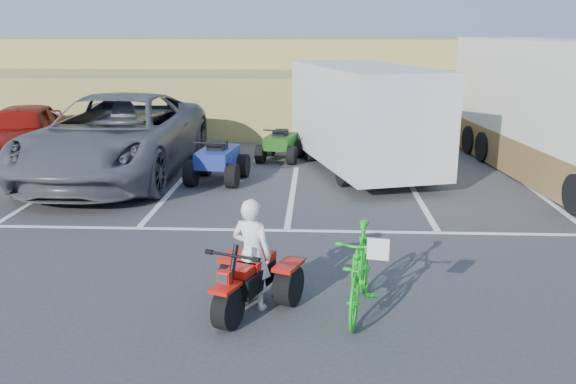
{
  "coord_description": "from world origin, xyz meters",
  "views": [
    {
      "loc": [
        0.51,
        -7.95,
        3.51
      ],
      "look_at": [
        0.07,
        1.36,
        1.0
      ],
      "focal_mm": 38.0,
      "sensor_mm": 36.0,
      "label": 1
    }
  ],
  "objects_px": {
    "red_trike_atv": "(247,311)",
    "green_dirt_bike": "(360,270)",
    "rider": "(252,254)",
    "cargo_trailer": "(363,115)",
    "quad_atv_green": "(281,160)",
    "quad_atv_blue": "(218,181)",
    "red_car": "(23,131)",
    "rv_motorhome": "(559,120)",
    "grey_pickup": "(116,136)"
  },
  "relations": [
    {
      "from": "cargo_trailer",
      "to": "rider",
      "type": "bearing_deg",
      "value": -120.1
    },
    {
      "from": "green_dirt_bike",
      "to": "quad_atv_blue",
      "type": "height_order",
      "value": "green_dirt_bike"
    },
    {
      "from": "grey_pickup",
      "to": "quad_atv_blue",
      "type": "bearing_deg",
      "value": -9.17
    },
    {
      "from": "red_trike_atv",
      "to": "cargo_trailer",
      "type": "xyz_separation_m",
      "value": [
        2.01,
        8.12,
        1.42
      ]
    },
    {
      "from": "red_car",
      "to": "cargo_trailer",
      "type": "xyz_separation_m",
      "value": [
        9.27,
        -1.07,
        0.67
      ]
    },
    {
      "from": "red_trike_atv",
      "to": "rider",
      "type": "bearing_deg",
      "value": 90.0
    },
    {
      "from": "red_car",
      "to": "quad_atv_blue",
      "type": "height_order",
      "value": "red_car"
    },
    {
      "from": "green_dirt_bike",
      "to": "quad_atv_blue",
      "type": "xyz_separation_m",
      "value": [
        -2.88,
        6.72,
        -0.56
      ]
    },
    {
      "from": "red_car",
      "to": "rv_motorhome",
      "type": "distance_m",
      "value": 14.03
    },
    {
      "from": "rv_motorhome",
      "to": "quad_atv_green",
      "type": "relative_size",
      "value": 6.35
    },
    {
      "from": "cargo_trailer",
      "to": "quad_atv_blue",
      "type": "height_order",
      "value": "cargo_trailer"
    },
    {
      "from": "quad_atv_blue",
      "to": "quad_atv_green",
      "type": "relative_size",
      "value": 1.13
    },
    {
      "from": "red_trike_atv",
      "to": "quad_atv_blue",
      "type": "xyz_separation_m",
      "value": [
        -1.46,
        6.81,
        0.0
      ]
    },
    {
      "from": "grey_pickup",
      "to": "cargo_trailer",
      "type": "bearing_deg",
      "value": 9.18
    },
    {
      "from": "grey_pickup",
      "to": "quad_atv_green",
      "type": "xyz_separation_m",
      "value": [
        3.87,
        1.99,
        -0.98
      ]
    },
    {
      "from": "rider",
      "to": "cargo_trailer",
      "type": "bearing_deg",
      "value": -82.77
    },
    {
      "from": "quad_atv_blue",
      "to": "quad_atv_green",
      "type": "height_order",
      "value": "quad_atv_blue"
    },
    {
      "from": "red_trike_atv",
      "to": "quad_atv_blue",
      "type": "bearing_deg",
      "value": 123.07
    },
    {
      "from": "red_car",
      "to": "cargo_trailer",
      "type": "height_order",
      "value": "cargo_trailer"
    },
    {
      "from": "rider",
      "to": "green_dirt_bike",
      "type": "height_order",
      "value": "rider"
    },
    {
      "from": "green_dirt_bike",
      "to": "quad_atv_green",
      "type": "xyz_separation_m",
      "value": [
        -1.54,
        9.17,
        -0.56
      ]
    },
    {
      "from": "cargo_trailer",
      "to": "rv_motorhome",
      "type": "relative_size",
      "value": 0.66
    },
    {
      "from": "rv_motorhome",
      "to": "quad_atv_green",
      "type": "xyz_separation_m",
      "value": [
        -6.79,
        1.55,
        -1.39
      ]
    },
    {
      "from": "red_trike_atv",
      "to": "green_dirt_bike",
      "type": "bearing_deg",
      "value": 24.78
    },
    {
      "from": "rider",
      "to": "green_dirt_bike",
      "type": "xyz_separation_m",
      "value": [
        1.37,
        -0.05,
        -0.18
      ]
    },
    {
      "from": "rider",
      "to": "red_trike_atv",
      "type": "bearing_deg",
      "value": 90.0
    },
    {
      "from": "cargo_trailer",
      "to": "quad_atv_green",
      "type": "relative_size",
      "value": 4.21
    },
    {
      "from": "green_dirt_bike",
      "to": "rv_motorhome",
      "type": "height_order",
      "value": "rv_motorhome"
    },
    {
      "from": "quad_atv_blue",
      "to": "grey_pickup",
      "type": "bearing_deg",
      "value": 176.48
    },
    {
      "from": "red_trike_atv",
      "to": "cargo_trailer",
      "type": "bearing_deg",
      "value": 97.1
    },
    {
      "from": "rider",
      "to": "quad_atv_blue",
      "type": "xyz_separation_m",
      "value": [
        -1.51,
        6.67,
        -0.73
      ]
    },
    {
      "from": "green_dirt_bike",
      "to": "quad_atv_blue",
      "type": "bearing_deg",
      "value": 123.57
    },
    {
      "from": "red_car",
      "to": "rv_motorhome",
      "type": "height_order",
      "value": "rv_motorhome"
    },
    {
      "from": "rv_motorhome",
      "to": "quad_atv_blue",
      "type": "height_order",
      "value": "rv_motorhome"
    },
    {
      "from": "green_dirt_bike",
      "to": "cargo_trailer",
      "type": "relative_size",
      "value": 0.31
    },
    {
      "from": "rider",
      "to": "quad_atv_green",
      "type": "distance_m",
      "value": 9.15
    },
    {
      "from": "quad_atv_blue",
      "to": "quad_atv_green",
      "type": "distance_m",
      "value": 2.79
    },
    {
      "from": "red_trike_atv",
      "to": "quad_atv_green",
      "type": "distance_m",
      "value": 9.26
    },
    {
      "from": "grey_pickup",
      "to": "quad_atv_blue",
      "type": "height_order",
      "value": "grey_pickup"
    },
    {
      "from": "green_dirt_bike",
      "to": "quad_atv_green",
      "type": "relative_size",
      "value": 1.29
    },
    {
      "from": "quad_atv_green",
      "to": "grey_pickup",
      "type": "bearing_deg",
      "value": -141.6
    },
    {
      "from": "red_car",
      "to": "quad_atv_blue",
      "type": "relative_size",
      "value": 2.74
    },
    {
      "from": "rider",
      "to": "cargo_trailer",
      "type": "height_order",
      "value": "cargo_trailer"
    },
    {
      "from": "red_trike_atv",
      "to": "quad_atv_blue",
      "type": "height_order",
      "value": "quad_atv_blue"
    },
    {
      "from": "green_dirt_bike",
      "to": "rv_motorhome",
      "type": "bearing_deg",
      "value": 65.78
    },
    {
      "from": "rider",
      "to": "quad_atv_green",
      "type": "relative_size",
      "value": 1.02
    },
    {
      "from": "red_trike_atv",
      "to": "red_car",
      "type": "distance_m",
      "value": 11.74
    },
    {
      "from": "rv_motorhome",
      "to": "quad_atv_blue",
      "type": "relative_size",
      "value": 5.63
    },
    {
      "from": "green_dirt_bike",
      "to": "cargo_trailer",
      "type": "bearing_deg",
      "value": 96.18
    },
    {
      "from": "rider",
      "to": "grey_pickup",
      "type": "xyz_separation_m",
      "value": [
        -4.04,
        7.13,
        0.25
      ]
    }
  ]
}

